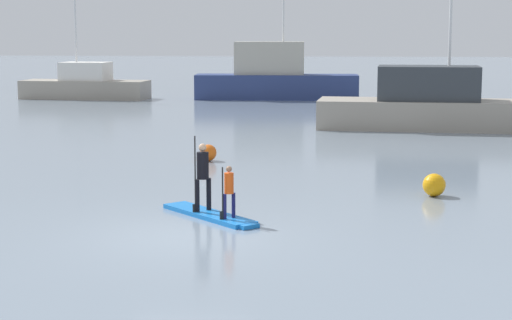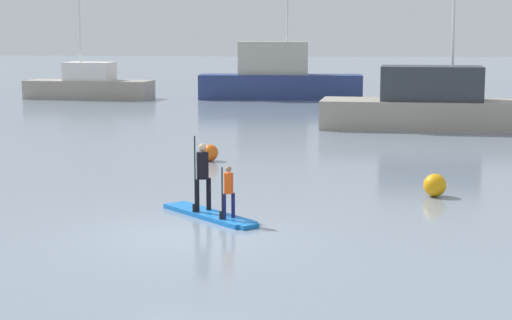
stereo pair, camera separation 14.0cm
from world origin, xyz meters
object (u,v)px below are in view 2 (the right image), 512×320
Objects in this scene: paddler_adult at (202,172)px; motor_boat_small_navy at (89,85)px; mooring_buoy_mid at (210,153)px; paddleboard_near at (210,215)px; fishing_boat_white_large at (430,105)px; trawler_grey_distant at (278,78)px; paddler_child_solo at (228,189)px; mooring_buoy_near at (435,185)px.

motor_boat_small_navy reaches higher than paddler_adult.
motor_boat_small_navy is at bearing 114.04° from mooring_buoy_mid.
fishing_boat_white_large is at bearing 69.98° from paddleboard_near.
paddleboard_near is at bearing -45.86° from paddler_adult.
fishing_boat_white_large is 0.93× the size of trawler_grey_distant.
paddleboard_near is 33.58m from trawler_grey_distant.
motor_boat_small_navy is (-18.79, 14.63, -0.20)m from fishing_boat_white_large.
fishing_boat_white_large is at bearing 71.79° from paddler_child_solo.
motor_boat_small_navy is at bearing 110.11° from paddler_adult.
trawler_grey_distant is (-7.41, 15.32, 0.22)m from fishing_boat_white_large.
fishing_boat_white_large is at bearing -37.90° from motor_boat_small_navy.
trawler_grey_distant is at bearing 90.97° from paddler_adult.
paddleboard_near is 2.25× the size of paddler_child_solo.
paddler_adult is at bearing -153.31° from mooring_buoy_near.
mooring_buoy_near is (5.44, 2.74, -0.69)m from paddler_adult.
mooring_buoy_near is at bearing -59.82° from motor_boat_small_navy.
paddleboard_near is 8.46m from mooring_buoy_mid.
trawler_grey_distant reaches higher than paddleboard_near.
paddler_child_solo is (0.67, -0.74, -0.23)m from paddler_adult.
paddler_adult is at bearing -82.84° from mooring_buoy_mid.
paddler_child_solo is (0.47, -0.53, 0.69)m from paddleboard_near.
paddleboard_near is at bearing -150.69° from mooring_buoy_near.
trawler_grey_distant is 17.15× the size of mooring_buoy_near.
fishing_boat_white_large is (6.64, 18.23, 0.97)m from paddleboard_near.
paddler_adult reaches higher than paddleboard_near.
paddler_adult is (-0.20, 0.21, 0.92)m from paddleboard_near.
paddler_adult is at bearing -89.03° from trawler_grey_distant.
mooring_buoy_mid is (-1.70, 8.89, -0.48)m from paddler_child_solo.
mooring_buoy_near is at bearing 36.06° from paddler_child_solo.
trawler_grey_distant is (-0.56, 33.34, 0.27)m from paddler_adult.
trawler_grey_distant reaches higher than mooring_buoy_near.
fishing_boat_white_large reaches higher than paddleboard_near.
trawler_grey_distant is at bearing 3.50° from motor_boat_small_navy.
fishing_boat_white_large is (6.84, 18.02, 0.05)m from paddler_adult.
fishing_boat_white_large is at bearing 69.21° from paddler_adult.
fishing_boat_white_large is 15.37m from mooring_buoy_near.
fishing_boat_white_large is 17.02m from trawler_grey_distant.
trawler_grey_distant is 31.21m from mooring_buoy_near.
mooring_buoy_mid is at bearing -128.58° from fishing_boat_white_large.
fishing_boat_white_large is (6.17, 18.76, 0.28)m from paddler_child_solo.
paddler_adult is 0.17× the size of trawler_grey_distant.
mooring_buoy_near is (5.24, 2.94, 0.24)m from paddleboard_near.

